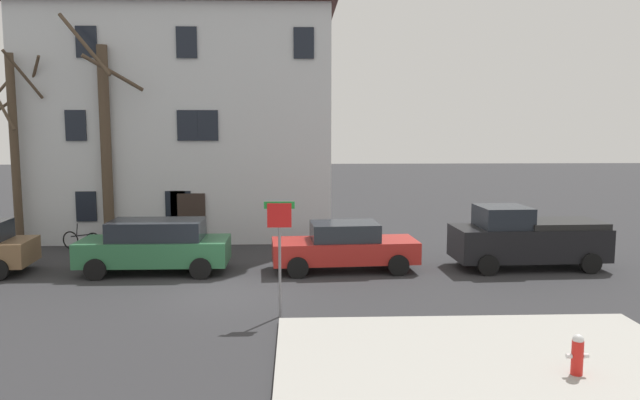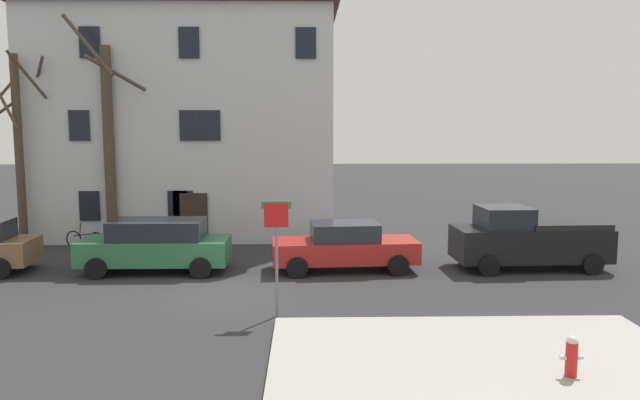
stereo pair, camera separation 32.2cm
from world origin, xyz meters
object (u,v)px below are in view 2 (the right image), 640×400
at_px(building_main, 189,100).
at_px(tree_bare_mid, 109,136).
at_px(bicycle_leaning, 85,240).
at_px(pickup_truck_black, 528,239).
at_px(car_green_wagon, 156,245).
at_px(car_red_sedan, 345,246).
at_px(street_sign_pole, 276,237).
at_px(tree_bare_near, 18,143).
at_px(fire_hydrant, 572,355).

xyz_separation_m(building_main, tree_bare_mid, (-2.52, -3.40, -1.56)).
bearing_deg(bicycle_leaning, pickup_truck_black, -12.59).
height_order(building_main, pickup_truck_black, building_main).
relative_size(tree_bare_mid, car_green_wagon, 1.86).
relative_size(building_main, car_red_sedan, 2.69).
bearing_deg(street_sign_pole, building_main, 109.60).
bearing_deg(building_main, pickup_truck_black, -30.95).
bearing_deg(tree_bare_near, pickup_truck_black, -12.30).
height_order(building_main, car_red_sedan, building_main).
relative_size(pickup_truck_black, street_sign_pole, 1.74).
bearing_deg(car_green_wagon, street_sign_pole, -48.96).
bearing_deg(pickup_truck_black, fire_hydrant, -105.52).
xyz_separation_m(tree_bare_near, tree_bare_mid, (3.46, 0.13, 0.27)).
bearing_deg(fire_hydrant, street_sign_pole, 144.43).
xyz_separation_m(tree_bare_mid, car_red_sedan, (9.01, -4.32, -3.57)).
xyz_separation_m(building_main, car_red_sedan, (6.49, -7.72, -5.13)).
relative_size(building_main, street_sign_pole, 4.49).
relative_size(building_main, pickup_truck_black, 2.57).
height_order(tree_bare_near, street_sign_pole, tree_bare_near).
bearing_deg(tree_bare_near, car_red_sedan, -18.58).
height_order(pickup_truck_black, bicycle_leaning, pickup_truck_black).
xyz_separation_m(building_main, car_green_wagon, (0.29, -7.77, -5.03)).
relative_size(tree_bare_near, tree_bare_mid, 0.85).
relative_size(car_red_sedan, pickup_truck_black, 0.96).
relative_size(car_red_sedan, fire_hydrant, 6.23).
xyz_separation_m(building_main, bicycle_leaning, (-3.41, -4.01, -5.57)).
bearing_deg(tree_bare_mid, tree_bare_near, -177.85).
bearing_deg(pickup_truck_black, tree_bare_mid, 164.56).
bearing_deg(pickup_truck_black, bicycle_leaning, 167.41).
height_order(car_green_wagon, fire_hydrant, car_green_wagon).
height_order(building_main, fire_hydrant, building_main).
xyz_separation_m(fire_hydrant, bicycle_leaning, (-13.57, 12.64, -0.16)).
xyz_separation_m(car_green_wagon, bicycle_leaning, (-3.70, 3.76, -0.54)).
height_order(car_red_sedan, pickup_truck_black, pickup_truck_black).
relative_size(tree_bare_mid, bicycle_leaning, 5.32).
distance_m(tree_bare_near, tree_bare_mid, 3.47).
xyz_separation_m(car_green_wagon, pickup_truck_black, (12.38, 0.17, 0.11)).
bearing_deg(tree_bare_near, fire_hydrant, -39.09).
bearing_deg(fire_hydrant, pickup_truck_black, 74.48).
distance_m(tree_bare_near, pickup_truck_black, 19.33).
bearing_deg(street_sign_pole, car_red_sedan, 67.50).
xyz_separation_m(tree_bare_mid, fire_hydrant, (12.68, -13.24, -3.85)).
distance_m(car_green_wagon, fire_hydrant, 13.28).
distance_m(tree_bare_mid, fire_hydrant, 18.73).
distance_m(car_red_sedan, street_sign_pole, 5.40).
bearing_deg(bicycle_leaning, tree_bare_near, 169.55).
height_order(tree_bare_near, tree_bare_mid, tree_bare_mid).
bearing_deg(car_green_wagon, tree_bare_mid, 122.74).
bearing_deg(car_red_sedan, pickup_truck_black, 1.15).
distance_m(building_main, bicycle_leaning, 7.66).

